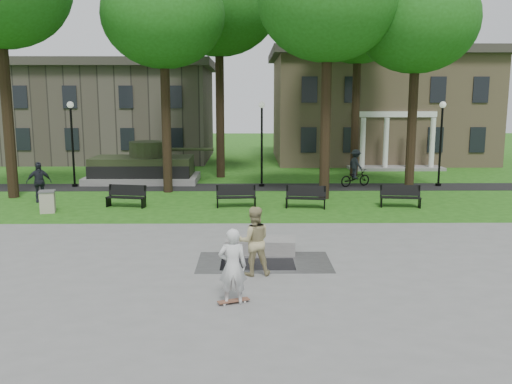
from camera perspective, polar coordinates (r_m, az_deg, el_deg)
ground at (r=18.46m, az=-0.11°, el=-5.50°), size 120.00×120.00×0.00m
plaza at (r=13.70m, az=0.10°, el=-10.98°), size 22.00×16.00×0.02m
footpath at (r=30.20m, az=-0.33°, el=0.52°), size 44.00×2.60×0.01m
building_right at (r=44.98m, az=12.55°, el=8.88°), size 17.00×12.00×8.60m
building_left at (r=45.63m, az=-14.54°, el=7.88°), size 15.00×10.00×7.20m
tree_1 at (r=28.93m, az=-9.73°, el=17.77°), size 6.20×6.20×11.63m
tree_2 at (r=26.94m, az=7.60°, el=19.20°), size 6.60×6.60×12.16m
tree_3 at (r=28.75m, az=16.58°, el=16.84°), size 6.00×6.00×11.19m
tree_4 at (r=34.31m, az=-3.93°, el=19.02°), size 7.20×7.20×13.50m
tree_5 at (r=35.28m, az=10.74°, el=17.44°), size 6.40×6.40×12.44m
lamp_left at (r=31.74m, az=-18.79°, el=5.51°), size 0.36×0.36×4.73m
lamp_mid at (r=30.19m, az=0.61°, el=5.84°), size 0.36×0.36×4.73m
lamp_right at (r=32.01m, az=18.90°, el=5.54°), size 0.36×0.36×4.73m
tank_monument at (r=32.67m, az=-11.77°, el=2.52°), size 7.45×3.40×2.40m
puddle at (r=16.22m, az=0.17°, el=-7.61°), size 2.20×1.20×0.00m
concrete_block at (r=17.41m, az=0.50°, el=-5.62°), size 2.27×1.16×0.45m
skateboard at (r=13.28m, az=-2.38°, el=-11.47°), size 0.80×0.47×0.07m
skateboarder at (r=12.97m, az=-2.48°, el=-7.82°), size 0.70×0.48×1.85m
friend_watching at (r=15.03m, az=-0.23°, el=-5.17°), size 1.02×0.84×1.94m
pedestrian_walker at (r=27.75m, az=-21.89°, el=0.98°), size 1.22×0.89×1.92m
cyclist at (r=30.94m, az=10.42°, el=2.16°), size 1.97×1.34×2.08m
park_bench_0 at (r=25.35m, az=-13.51°, el=-0.36°), size 1.85×0.87×1.00m
park_bench_1 at (r=24.68m, az=-2.10°, el=-0.37°), size 1.83×0.65×1.00m
park_bench_2 at (r=24.53m, az=5.23°, el=-0.46°), size 1.85×0.80×1.00m
park_bench_3 at (r=25.48m, az=14.91°, el=-0.37°), size 1.84×0.76×1.00m
trash_bin at (r=25.10m, az=-21.09°, el=-0.93°), size 0.79×0.79×0.96m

